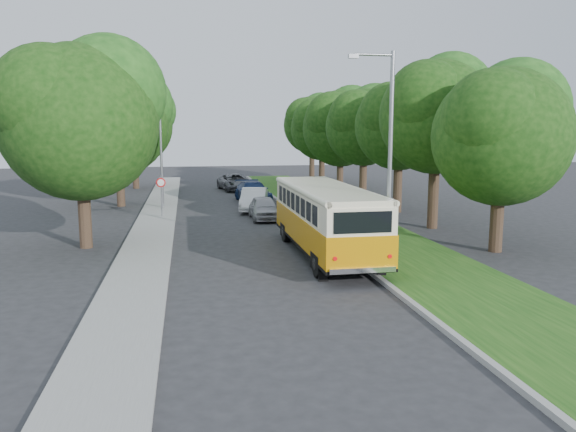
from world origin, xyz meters
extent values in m
plane|color=#28282B|center=(0.00, 0.00, 0.00)|extent=(120.00, 120.00, 0.00)
cube|color=gray|center=(3.60, 5.00, 0.07)|extent=(0.20, 70.00, 0.15)
cube|color=#194713|center=(5.95, 5.00, 0.07)|extent=(4.50, 70.00, 0.13)
cube|color=gray|center=(-4.80, 5.00, 0.06)|extent=(2.20, 70.00, 0.12)
cylinder|color=#332319|center=(10.15, 0.00, 1.67)|extent=(0.56, 0.56, 3.35)
sphere|color=#11380C|center=(10.15, 0.00, 4.95)|extent=(5.85, 5.85, 5.85)
sphere|color=#11380C|center=(11.18, 0.58, 6.12)|extent=(4.38, 4.38, 4.38)
sphere|color=#11380C|center=(9.28, -0.73, 5.68)|extent=(4.09, 4.09, 4.09)
cylinder|color=#332319|center=(9.96, 6.00, 2.13)|extent=(0.56, 0.56, 4.26)
sphere|color=#11380C|center=(9.96, 6.00, 5.91)|extent=(5.98, 5.98, 5.98)
sphere|color=#11380C|center=(11.01, 6.60, 7.10)|extent=(4.49, 4.49, 4.49)
sphere|color=#11380C|center=(9.06, 5.25, 6.65)|extent=(4.19, 4.19, 4.19)
cylinder|color=#332319|center=(10.28, 12.00, 1.98)|extent=(0.56, 0.56, 3.95)
sphere|color=#11380C|center=(10.28, 12.00, 5.49)|extent=(5.61, 5.61, 5.61)
sphere|color=#11380C|center=(11.26, 12.56, 6.62)|extent=(4.21, 4.21, 4.21)
sphere|color=#11380C|center=(9.44, 11.30, 6.20)|extent=(3.92, 3.92, 3.92)
cylinder|color=#332319|center=(9.90, 18.00, 1.93)|extent=(0.56, 0.56, 3.86)
sphere|color=#11380C|center=(9.90, 18.00, 5.41)|extent=(5.64, 5.64, 5.64)
sphere|color=#11380C|center=(10.89, 18.56, 6.54)|extent=(4.23, 4.23, 4.23)
sphere|color=#11380C|center=(9.05, 17.30, 6.12)|extent=(3.95, 3.95, 3.95)
cylinder|color=#332319|center=(9.80, 24.00, 1.79)|extent=(0.56, 0.56, 3.58)
sphere|color=#11380C|center=(9.80, 24.00, 5.33)|extent=(6.36, 6.36, 6.36)
sphere|color=#11380C|center=(10.91, 24.64, 6.60)|extent=(4.77, 4.77, 4.77)
sphere|color=#11380C|center=(8.84, 23.21, 6.12)|extent=(4.45, 4.45, 4.45)
cylinder|color=#332319|center=(9.67, 30.00, 1.84)|extent=(0.56, 0.56, 3.68)
sphere|color=#11380C|center=(9.67, 30.00, 5.31)|extent=(5.91, 5.91, 5.91)
sphere|color=#11380C|center=(10.70, 30.59, 6.49)|extent=(4.43, 4.43, 4.43)
sphere|color=#11380C|center=(8.78, 29.26, 6.05)|extent=(4.14, 4.14, 4.14)
cylinder|color=#332319|center=(10.05, 36.00, 2.02)|extent=(0.56, 0.56, 4.05)
sphere|color=#11380C|center=(10.05, 36.00, 5.69)|extent=(5.97, 5.97, 5.97)
sphere|color=#11380C|center=(11.09, 36.60, 6.88)|extent=(4.48, 4.48, 4.48)
sphere|color=#11380C|center=(9.15, 35.25, 6.43)|extent=(4.18, 4.18, 4.18)
cylinder|color=#332319|center=(-7.50, 4.00, 1.84)|extent=(0.56, 0.56, 3.68)
sphere|color=#11380C|center=(-7.50, 4.00, 5.55)|extent=(6.80, 6.80, 6.80)
sphere|color=#11380C|center=(-6.31, 4.68, 6.91)|extent=(5.10, 5.10, 5.10)
sphere|color=#11380C|center=(-8.52, 3.15, 6.40)|extent=(4.76, 4.76, 4.76)
cylinder|color=#332319|center=(-7.50, 18.00, 1.84)|extent=(0.56, 0.56, 3.68)
sphere|color=#11380C|center=(-7.50, 18.00, 5.55)|extent=(6.80, 6.80, 6.80)
sphere|color=#11380C|center=(-6.31, 18.68, 6.91)|extent=(5.10, 5.10, 5.10)
sphere|color=#11380C|center=(-8.52, 17.15, 6.40)|extent=(4.76, 4.76, 4.76)
cylinder|color=#332319|center=(-7.50, 30.00, 1.84)|extent=(0.56, 0.56, 3.68)
sphere|color=#11380C|center=(-7.50, 30.00, 5.55)|extent=(6.80, 6.80, 6.80)
sphere|color=#11380C|center=(-6.31, 30.68, 6.91)|extent=(5.10, 5.10, 5.10)
sphere|color=#11380C|center=(-8.52, 29.15, 6.40)|extent=(4.76, 4.76, 4.76)
cylinder|color=gray|center=(4.30, -2.50, 4.00)|extent=(0.16, 0.16, 8.00)
cylinder|color=gray|center=(3.60, -2.50, 7.85)|extent=(1.40, 0.10, 0.10)
cube|color=gray|center=(2.85, -2.50, 7.78)|extent=(0.35, 0.16, 0.14)
cylinder|color=gray|center=(-4.60, 16.00, 3.75)|extent=(0.16, 0.16, 7.50)
cylinder|color=gray|center=(-5.30, 16.00, 7.35)|extent=(1.40, 0.10, 0.10)
cube|color=gray|center=(-6.05, 16.00, 7.28)|extent=(0.35, 0.16, 0.14)
cylinder|color=gray|center=(-4.50, 12.00, 1.25)|extent=(0.06, 0.06, 2.50)
cone|color=red|center=(-4.50, 11.96, 2.15)|extent=(0.56, 0.02, 0.56)
cone|color=white|center=(-4.50, 11.94, 2.15)|extent=(0.40, 0.02, 0.40)
imported|color=#9F9EA3|center=(1.47, 10.62, 0.68)|extent=(1.62, 3.98, 1.35)
imported|color=silver|center=(1.29, 14.15, 0.74)|extent=(2.40, 4.72, 1.48)
imported|color=#12254F|center=(1.75, 18.68, 0.75)|extent=(2.50, 5.30, 1.49)
imported|color=#4F5156|center=(1.16, 26.89, 0.72)|extent=(3.11, 5.44, 1.43)
camera|label=1|loc=(-2.96, -21.90, 5.26)|focal=35.00mm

